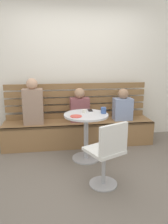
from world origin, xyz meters
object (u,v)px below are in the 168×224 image
at_px(person_adult, 33,104).
at_px(person_child_middle, 80,107).
at_px(booth_bench, 79,133).
at_px(cup_espresso_small, 84,111).
at_px(plate_small, 76,116).
at_px(white_chair, 107,153).
at_px(cup_mug_blue, 104,110).
at_px(phone_on_table, 90,110).
at_px(cafe_table, 86,128).
at_px(person_child_left, 123,106).

relative_size(person_adult, person_child_middle, 1.31).
height_order(booth_bench, person_child_middle, person_child_middle).
xyz_separation_m(cup_espresso_small, plate_small, (-0.15, -0.20, -0.02)).
bearing_deg(booth_bench, person_child_middle, 41.37).
distance_m(white_chair, cup_mug_blue, 0.88).
xyz_separation_m(person_adult, plate_small, (0.66, -0.72, -0.05)).
relative_size(person_child_middle, phone_on_table, 4.35).
xyz_separation_m(cafe_table, phone_on_table, (0.10, 0.21, 0.23)).
bearing_deg(cup_espresso_small, person_child_middle, 89.88).
height_order(white_chair, person_adult, person_adult).
bearing_deg(cup_espresso_small, person_adult, 147.04).
xyz_separation_m(person_adult, cup_espresso_small, (0.81, -0.53, -0.03)).
bearing_deg(plate_small, white_chair, -66.13).
bearing_deg(cafe_table, cup_mug_blue, 0.50).
bearing_deg(plate_small, person_adult, 132.54).
bearing_deg(cup_mug_blue, person_adult, 151.68).
bearing_deg(cup_mug_blue, white_chair, -99.74).
bearing_deg(cafe_table, phone_on_table, 64.32).
height_order(white_chair, cup_mug_blue, white_chair).
relative_size(person_child_left, phone_on_table, 4.18).
bearing_deg(person_child_left, person_adult, -179.16).
bearing_deg(booth_bench, cup_mug_blue, -63.72).
bearing_deg(cup_mug_blue, plate_small, -163.80).
height_order(booth_bench, plate_small, plate_small).
xyz_separation_m(person_adult, phone_on_table, (0.93, -0.39, -0.06)).
bearing_deg(person_child_left, cafe_table, -141.62).
bearing_deg(cup_mug_blue, cafe_table, -179.50).
bearing_deg(cup_espresso_small, person_child_left, 34.44).
height_order(person_child_left, cup_mug_blue, person_child_left).
xyz_separation_m(cafe_table, cup_mug_blue, (0.27, 0.00, 0.27)).
height_order(cafe_table, white_chair, white_chair).
bearing_deg(cup_espresso_small, plate_small, -127.38).
bearing_deg(plate_small, person_child_left, 38.08).
height_order(person_child_middle, phone_on_table, person_child_middle).
relative_size(cup_espresso_small, plate_small, 0.33).
bearing_deg(person_child_left, cup_mug_blue, -129.62).
distance_m(cup_mug_blue, phone_on_table, 0.27).
distance_m(booth_bench, cup_espresso_small, 0.78).
height_order(white_chair, person_child_left, person_child_left).
xyz_separation_m(person_adult, person_child_middle, (0.81, 0.05, -0.09)).
xyz_separation_m(booth_bench, cup_espresso_small, (0.02, -0.56, 0.55)).
xyz_separation_m(booth_bench, person_child_left, (0.82, -0.01, 0.47)).
bearing_deg(person_adult, person_child_left, 0.84).
relative_size(cafe_table, plate_small, 4.35).
relative_size(person_child_middle, cup_mug_blue, 6.41).
bearing_deg(booth_bench, plate_small, -99.85).
relative_size(cafe_table, white_chair, 0.87).
height_order(person_adult, cup_espresso_small, person_adult).
height_order(booth_bench, cup_mug_blue, cup_mug_blue).
height_order(white_chair, plate_small, white_chair).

